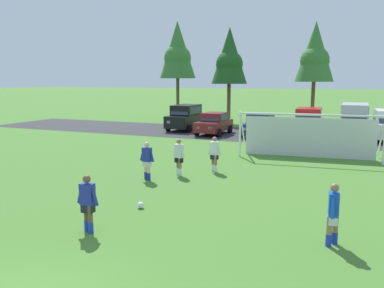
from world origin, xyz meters
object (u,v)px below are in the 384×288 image
at_px(player_winger_right, 214,154).
at_px(parked_car_slot_left, 214,123).
at_px(player_striker_near, 179,157).
at_px(parked_car_slot_center, 308,122).
at_px(parked_car_slot_far_left, 186,117).
at_px(parked_car_slot_center_left, 260,125).
at_px(soccer_ball, 141,205).
at_px(player_winger_left, 88,204).
at_px(parked_car_slot_center_right, 354,120).
at_px(player_midfield_center, 147,161).
at_px(player_defender_far, 333,214).
at_px(soccer_goal, 309,135).

bearing_deg(player_winger_right, parked_car_slot_left, 109.74).
height_order(player_striker_near, parked_car_slot_center, parked_car_slot_center).
xyz_separation_m(parked_car_slot_far_left, parked_car_slot_center_left, (6.82, -1.31, -0.24)).
bearing_deg(soccer_ball, player_winger_right, 85.54).
height_order(player_striker_near, player_winger_left, same).
distance_m(parked_car_slot_left, parked_car_slot_center_right, 10.49).
height_order(player_midfield_center, player_winger_right, same).
bearing_deg(player_defender_far, parked_car_slot_left, 117.92).
relative_size(player_defender_far, parked_car_slot_left, 0.39).
height_order(player_defender_far, parked_car_slot_center_left, parked_car_slot_center_left).
bearing_deg(player_striker_near, parked_car_slot_far_left, 112.77).
height_order(parked_car_slot_center, parked_car_slot_center_right, parked_car_slot_center_right).
bearing_deg(parked_car_slot_center, soccer_goal, -83.64).
xyz_separation_m(player_midfield_center, parked_car_slot_center_left, (1.39, 15.06, 0.05)).
height_order(soccer_goal, player_midfield_center, soccer_goal).
xyz_separation_m(parked_car_slot_left, parked_car_slot_center_left, (3.60, 0.42, 0.00)).
xyz_separation_m(player_midfield_center, player_defender_far, (7.69, -4.03, 0.00)).
xyz_separation_m(soccer_ball, parked_car_slot_far_left, (-7.09, 19.77, 1.00)).
distance_m(parked_car_slot_center, parked_car_slot_center_right, 3.27).
bearing_deg(parked_car_slot_center_right, parked_car_slot_center_left, -163.98).
bearing_deg(player_striker_near, parked_car_slot_center, 75.41).
xyz_separation_m(player_midfield_center, parked_car_slot_center, (4.81, 16.33, 0.29)).
bearing_deg(parked_car_slot_center_left, player_midfield_center, -95.27).
xyz_separation_m(soccer_ball, player_defender_far, (6.03, -0.62, 0.71)).
height_order(soccer_ball, parked_car_slot_center_left, parked_car_slot_center_left).
relative_size(parked_car_slot_far_left, parked_car_slot_center_right, 0.96).
xyz_separation_m(soccer_goal, player_striker_near, (-4.88, -6.40, -0.47)).
height_order(parked_car_slot_far_left, parked_car_slot_center, same).
distance_m(player_striker_near, player_winger_right, 1.77).
height_order(player_midfield_center, parked_car_slot_center_left, parked_car_slot_center_left).
distance_m(player_striker_near, parked_car_slot_far_left, 16.36).
bearing_deg(player_striker_near, soccer_ball, -80.76).
distance_m(parked_car_slot_left, parked_car_slot_center_left, 3.62).
bearing_deg(parked_car_slot_center_left, parked_car_slot_center, 20.38).
bearing_deg(soccer_ball, parked_car_slot_center_right, 72.67).
bearing_deg(parked_car_slot_center, parked_car_slot_center_left, -159.62).
relative_size(soccer_ball, parked_car_slot_center_left, 0.05).
distance_m(player_midfield_center, parked_car_slot_left, 14.81).
bearing_deg(parked_car_slot_far_left, player_winger_right, -61.29).
distance_m(player_winger_right, parked_car_slot_left, 12.83).
distance_m(player_midfield_center, parked_car_slot_center_left, 15.12).
bearing_deg(parked_car_slot_far_left, soccer_goal, -37.74).
xyz_separation_m(player_midfield_center, parked_car_slot_far_left, (-5.43, 16.37, 0.29)).
distance_m(player_defender_far, parked_car_slot_far_left, 24.25).
bearing_deg(player_midfield_center, soccer_goal, 53.09).
relative_size(soccer_ball, parked_car_slot_far_left, 0.05).
xyz_separation_m(player_midfield_center, player_winger_left, (1.37, -5.75, 0.00)).
xyz_separation_m(soccer_goal, parked_car_slot_center_left, (-4.39, 7.37, -0.42)).
relative_size(player_midfield_center, parked_car_slot_far_left, 0.36).
height_order(parked_car_slot_left, parked_car_slot_center_right, parked_car_slot_center_right).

